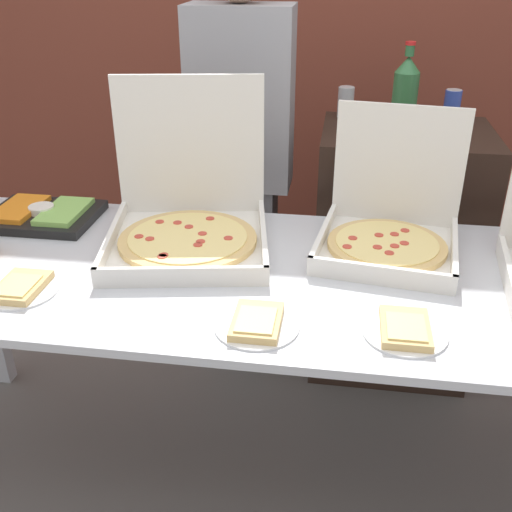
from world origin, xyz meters
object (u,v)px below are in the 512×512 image
(soda_can_silver, at_px, (346,102))
(paper_plate_front_center, at_px, (257,323))
(paper_plate_front_right, at_px, (405,329))
(veggie_tray, at_px, (42,214))
(paper_plate_front_left, at_px, (20,288))
(soda_bottle, at_px, (405,94))
(soda_can_colored, at_px, (452,105))
(person_guest_cap, at_px, (242,166))
(pizza_box_far_right, at_px, (188,215))
(pizza_box_near_left, at_px, (390,225))

(soda_can_silver, bearing_deg, paper_plate_front_center, -98.22)
(paper_plate_front_right, height_order, paper_plate_front_center, same)
(paper_plate_front_right, bearing_deg, veggie_tray, 156.70)
(paper_plate_front_left, height_order, soda_bottle, soda_bottle)
(paper_plate_front_right, bearing_deg, soda_can_colored, 79.01)
(paper_plate_front_left, xyz_separation_m, person_guest_cap, (0.45, 0.98, 0.04))
(pizza_box_far_right, height_order, person_guest_cap, person_guest_cap)
(paper_plate_front_left, relative_size, soda_bottle, 0.62)
(paper_plate_front_center, xyz_separation_m, person_guest_cap, (-0.22, 1.05, 0.04))
(paper_plate_front_center, bearing_deg, soda_can_silver, 81.78)
(pizza_box_far_right, bearing_deg, paper_plate_front_right, -43.93)
(soda_can_silver, xyz_separation_m, person_guest_cap, (-0.40, -0.21, -0.22))
(soda_bottle, relative_size, soda_can_silver, 2.66)
(pizza_box_far_right, relative_size, veggie_tray, 1.59)
(pizza_box_near_left, distance_m, paper_plate_front_right, 0.49)
(pizza_box_far_right, relative_size, person_guest_cap, 0.34)
(pizza_box_far_right, xyz_separation_m, soda_bottle, (0.69, 0.59, 0.28))
(paper_plate_front_left, height_order, paper_plate_front_center, same)
(soda_can_silver, bearing_deg, soda_bottle, -43.23)
(paper_plate_front_left, bearing_deg, pizza_box_near_left, 23.28)
(paper_plate_front_right, relative_size, paper_plate_front_center, 0.98)
(veggie_tray, distance_m, soda_bottle, 1.38)
(paper_plate_front_right, relative_size, soda_can_silver, 1.69)
(veggie_tray, distance_m, soda_can_colored, 1.63)
(paper_plate_front_right, height_order, veggie_tray, veggie_tray)
(paper_plate_front_center, bearing_deg, soda_bottle, 69.45)
(pizza_box_far_right, distance_m, paper_plate_front_left, 0.55)
(paper_plate_front_center, distance_m, person_guest_cap, 1.07)
(soda_can_silver, relative_size, soda_can_colored, 1.00)
(paper_plate_front_center, bearing_deg, pizza_box_far_right, 121.79)
(soda_can_colored, bearing_deg, pizza_box_near_left, -109.01)
(pizza_box_far_right, distance_m, soda_bottle, 0.95)
(person_guest_cap, bearing_deg, paper_plate_front_center, 101.72)
(pizza_box_far_right, bearing_deg, soda_can_colored, 32.01)
(pizza_box_near_left, bearing_deg, pizza_box_far_right, -168.49)
(veggie_tray, xyz_separation_m, soda_can_silver, (1.01, 0.72, 0.26))
(paper_plate_front_center, bearing_deg, pizza_box_near_left, 55.91)
(paper_plate_front_right, distance_m, veggie_tray, 1.30)
(veggie_tray, bearing_deg, paper_plate_front_right, -23.30)
(pizza_box_near_left, distance_m, pizza_box_far_right, 0.64)
(paper_plate_front_center, bearing_deg, person_guest_cap, 101.72)
(paper_plate_front_left, xyz_separation_m, paper_plate_front_center, (0.67, -0.07, -0.00))
(pizza_box_far_right, distance_m, paper_plate_front_center, 0.55)
(paper_plate_front_left, xyz_separation_m, soda_can_colored, (1.28, 1.20, 0.27))
(paper_plate_front_right, xyz_separation_m, paper_plate_front_left, (-1.03, 0.05, 0.00))
(soda_can_silver, bearing_deg, pizza_box_near_left, -77.86)
(pizza_box_far_right, xyz_separation_m, soda_can_colored, (0.90, 0.80, 0.19))
(paper_plate_front_right, bearing_deg, person_guest_cap, 119.58)
(veggie_tray, bearing_deg, pizza_box_far_right, -7.65)
(paper_plate_front_right, height_order, soda_can_silver, soda_can_silver)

